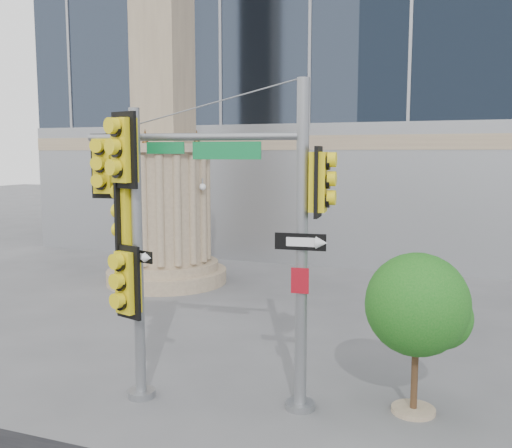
% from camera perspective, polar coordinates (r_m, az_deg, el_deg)
% --- Properties ---
extents(ground, '(120.00, 120.00, 0.00)m').
position_cam_1_polar(ground, '(11.30, -4.69, -17.91)').
color(ground, '#545456').
rests_on(ground, ground).
extents(monument, '(4.40, 4.40, 16.60)m').
position_cam_1_polar(monument, '(21.02, -9.16, 9.05)').
color(monument, gray).
rests_on(monument, ground).
extents(main_signal_pole, '(4.73, 0.85, 6.09)m').
position_cam_1_polar(main_signal_pole, '(10.56, -1.24, 1.66)').
color(main_signal_pole, slate).
rests_on(main_signal_pole, ground).
extents(secondary_signal_pole, '(0.97, 0.89, 5.61)m').
position_cam_1_polar(secondary_signal_pole, '(11.04, -12.50, -0.77)').
color(secondary_signal_pole, slate).
rests_on(secondary_signal_pole, ground).
extents(street_tree, '(1.92, 1.88, 3.00)m').
position_cam_1_polar(street_tree, '(10.85, 15.99, -8.16)').
color(street_tree, gray).
rests_on(street_tree, ground).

